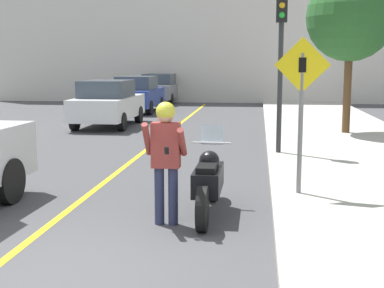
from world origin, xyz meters
TOP-DOWN VIEW (x-y plane):
  - ground_plane at (0.00, 0.00)m, footprint 80.00×80.00m
  - road_center_line at (-0.60, 6.00)m, footprint 0.12×36.00m
  - building_backdrop at (0.00, 26.00)m, footprint 28.00×1.20m
  - motorcycle at (1.62, 2.49)m, footprint 0.62×2.32m
  - person_biker at (1.07, 1.89)m, footprint 0.59×0.48m
  - crossing_sign at (3.06, 3.47)m, footprint 0.91×0.08m
  - traffic_light at (2.86, 7.58)m, footprint 0.26×0.30m
  - street_tree at (5.09, 11.64)m, footprint 2.68×2.68m
  - parked_car_white at (-3.07, 13.39)m, footprint 1.88×4.20m
  - parked_car_blue at (-3.27, 19.03)m, footprint 1.88×4.20m
  - parked_car_grey at (-3.21, 24.48)m, footprint 1.88×4.20m

SIDE VIEW (x-z plane):
  - ground_plane at x=0.00m, z-range 0.00..0.00m
  - road_center_line at x=-0.60m, z-range 0.00..0.01m
  - motorcycle at x=1.62m, z-range -0.14..1.16m
  - parked_car_white at x=-3.07m, z-range 0.02..1.70m
  - parked_car_blue at x=-3.27m, z-range 0.02..1.70m
  - parked_car_grey at x=-3.21m, z-range 0.02..1.70m
  - person_biker at x=1.07m, z-range 0.21..1.98m
  - crossing_sign at x=3.06m, z-range 0.40..2.99m
  - traffic_light at x=2.86m, z-range 0.89..4.76m
  - street_tree at x=5.09m, z-range 1.22..6.10m
  - building_backdrop at x=0.00m, z-range 0.00..8.95m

